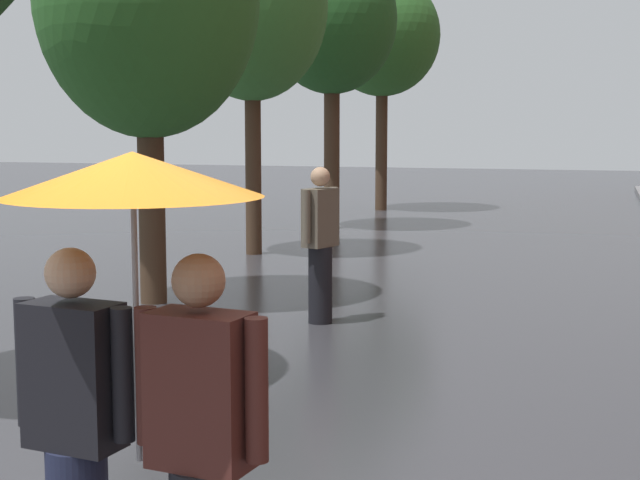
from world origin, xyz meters
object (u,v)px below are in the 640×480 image
object	(u,v)px
couple_under_umbrella	(135,332)
street_tree_3	(332,22)
street_tree_4	(382,37)
pedestrian_walking_midground	(320,244)
street_tree_2	(252,6)

from	to	relation	value
couple_under_umbrella	street_tree_3	bearing A→B (deg)	102.62
street_tree_4	pedestrian_walking_midground	xyz separation A→B (m)	(2.23, -13.01, -3.31)
couple_under_umbrella	pedestrian_walking_midground	bearing A→B (deg)	99.60
street_tree_2	pedestrian_walking_midground	world-z (taller)	street_tree_2
street_tree_3	street_tree_4	size ratio (longest dim) A/B	1.00
street_tree_3	street_tree_2	bearing A→B (deg)	-93.02
street_tree_3	couple_under_umbrella	xyz separation A→B (m)	(3.42, -15.26, -2.79)
street_tree_2	street_tree_3	world-z (taller)	street_tree_3
street_tree_4	couple_under_umbrella	xyz separation A→B (m)	(3.31, -19.40, -2.84)
street_tree_2	couple_under_umbrella	xyz separation A→B (m)	(3.63, -11.25, -2.65)
couple_under_umbrella	pedestrian_walking_midground	distance (m)	6.49
street_tree_3	pedestrian_walking_midground	bearing A→B (deg)	-75.25
couple_under_umbrella	pedestrian_walking_midground	size ratio (longest dim) A/B	1.22
street_tree_2	street_tree_4	size ratio (longest dim) A/B	0.98
street_tree_4	pedestrian_walking_midground	bearing A→B (deg)	-80.26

